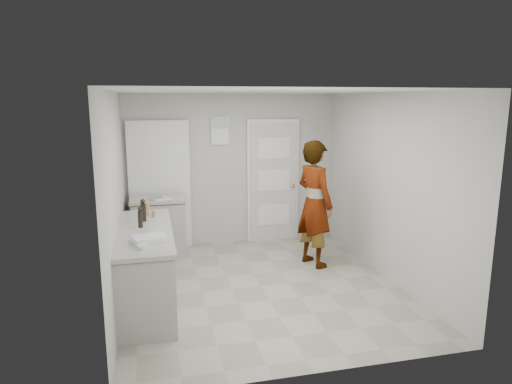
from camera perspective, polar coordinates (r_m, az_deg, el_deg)
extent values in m
plane|color=gray|center=(6.11, 0.60, -11.67)|extent=(4.00, 4.00, 0.00)
plane|color=beige|center=(7.66, -3.00, 2.83)|extent=(3.50, 0.00, 3.50)
plane|color=beige|center=(3.88, 7.82, -5.92)|extent=(3.50, 0.00, 3.50)
plane|color=beige|center=(5.58, -17.09, -0.94)|extent=(0.00, 4.00, 4.00)
plane|color=beige|center=(6.38, 16.07, 0.63)|extent=(0.00, 4.00, 4.00)
plane|color=silver|center=(5.61, 0.66, 12.49)|extent=(4.00, 4.00, 0.00)
cube|color=silver|center=(7.79, 2.19, 1.12)|extent=(0.80, 0.05, 2.00)
cube|color=white|center=(7.81, 2.13, 1.38)|extent=(0.90, 0.04, 2.10)
sphere|color=tan|center=(7.84, 4.61, 0.79)|extent=(0.07, 0.07, 0.07)
cube|color=white|center=(7.52, -4.52, 7.64)|extent=(0.30, 0.02, 0.45)
cube|color=black|center=(7.55, -11.93, 0.70)|extent=(0.90, 0.05, 2.04)
cube|color=white|center=(7.52, -11.93, 0.73)|extent=(0.98, 0.02, 2.10)
cube|color=#B1B1AC|center=(5.61, -13.61, -9.45)|extent=(0.60, 1.90, 0.86)
cube|color=black|center=(5.76, -13.42, -13.08)|extent=(0.56, 1.86, 0.08)
cube|color=#B9B7AA|center=(5.46, -13.84, -4.83)|extent=(0.64, 1.96, 0.05)
cube|color=#B1B1AC|center=(7.27, -12.04, -4.50)|extent=(0.80, 0.55, 0.86)
cube|color=black|center=(7.39, -11.91, -7.41)|extent=(0.75, 0.54, 0.08)
cube|color=#B9B7AA|center=(7.16, -12.20, -0.88)|extent=(0.84, 0.61, 0.05)
imported|color=silver|center=(6.66, 7.32, -1.46)|extent=(0.65, 0.78, 1.84)
cube|color=#A78153|center=(6.08, -13.75, -2.05)|extent=(0.12, 0.08, 0.18)
cylinder|color=#A1835C|center=(5.99, -12.67, -2.67)|extent=(0.05, 0.05, 0.08)
cylinder|color=black|center=(5.79, -13.92, -2.50)|extent=(0.07, 0.07, 0.22)
sphere|color=black|center=(5.76, -13.99, -1.13)|extent=(0.06, 0.06, 0.06)
cylinder|color=black|center=(5.52, -14.27, -3.30)|extent=(0.06, 0.06, 0.20)
sphere|color=black|center=(5.49, -14.33, -2.04)|extent=(0.05, 0.05, 0.05)
cube|color=silver|center=(4.98, -13.13, -5.73)|extent=(0.40, 0.33, 0.06)
cube|color=silver|center=(4.98, -13.13, -5.82)|extent=(0.35, 0.28, 0.05)
cylinder|color=silver|center=(4.77, -14.00, -6.65)|extent=(0.12, 0.12, 0.04)
sphere|color=white|center=(4.76, -14.24, -6.69)|extent=(0.04, 0.04, 0.04)
sphere|color=white|center=(4.78, -13.76, -6.60)|extent=(0.04, 0.04, 0.04)
cube|color=white|center=(7.07, -11.89, -0.78)|extent=(0.35, 0.38, 0.01)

